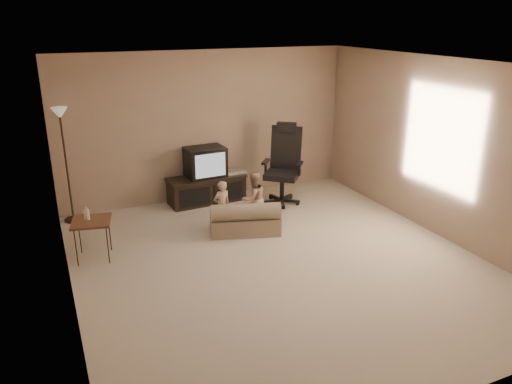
% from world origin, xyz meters
% --- Properties ---
extents(floor, '(5.50, 5.50, 0.00)m').
position_xyz_m(floor, '(0.00, 0.00, 0.00)').
color(floor, beige).
rests_on(floor, ground).
extents(room_shell, '(5.50, 5.50, 5.50)m').
position_xyz_m(room_shell, '(0.00, 0.00, 1.52)').
color(room_shell, white).
rests_on(room_shell, floor).
extents(tv_stand, '(1.36, 0.56, 0.95)m').
position_xyz_m(tv_stand, '(-0.13, 2.49, 0.40)').
color(tv_stand, black).
rests_on(tv_stand, floor).
extents(office_chair, '(0.87, 0.87, 1.34)m').
position_xyz_m(office_chair, '(1.06, 1.97, 0.48)').
color(office_chair, black).
rests_on(office_chair, floor).
extents(side_table, '(0.57, 0.57, 0.73)m').
position_xyz_m(side_table, '(-2.15, 1.11, 0.52)').
color(side_table, brown).
rests_on(side_table, floor).
extents(floor_lamp, '(0.27, 0.27, 1.76)m').
position_xyz_m(floor_lamp, '(-2.30, 2.55, 1.29)').
color(floor_lamp, '#2E2014').
rests_on(floor_lamp, floor).
extents(child_sofa, '(1.13, 0.84, 0.49)m').
position_xyz_m(child_sofa, '(-0.03, 1.05, 0.20)').
color(child_sofa, gray).
rests_on(child_sofa, floor).
extents(toddler_left, '(0.32, 0.27, 0.77)m').
position_xyz_m(toddler_left, '(-0.31, 1.25, 0.39)').
color(toddler_left, tan).
rests_on(toddler_left, floor).
extents(toddler_right, '(0.43, 0.28, 0.82)m').
position_xyz_m(toddler_right, '(0.21, 1.29, 0.41)').
color(toddler_right, tan).
rests_on(toddler_right, floor).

